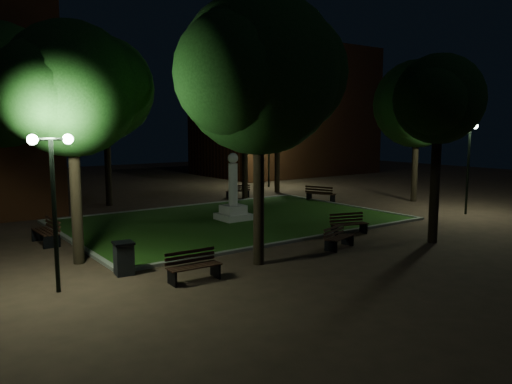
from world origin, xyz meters
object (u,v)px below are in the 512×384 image
bench_near_right (348,224)px  bench_west_near (193,267)px  bench_left_side (47,232)px  bench_right_side (320,194)px  monument (233,201)px  bench_far_side (238,192)px  bench_near_left (338,238)px  trash_bin (124,258)px

bench_near_right → bench_west_near: bearing=-151.4°
bench_left_side → bench_right_side: 16.16m
monument → bench_far_side: size_ratio=2.03×
monument → bench_near_left: size_ratio=2.06×
bench_near_right → bench_west_near: bench_west_near is taller
bench_near_left → bench_left_side: (-8.63, 7.07, 0.08)m
bench_near_left → bench_right_side: (7.43, 8.85, 0.08)m
bench_right_side → trash_bin: 16.88m
monument → bench_west_near: bearing=-130.6°
bench_near_left → bench_west_near: size_ratio=0.95×
bench_near_left → bench_right_side: bearing=33.9°
bench_near_right → bench_far_side: bearing=95.2°
bench_near_left → bench_west_near: bench_west_near is taller
bench_near_left → bench_west_near: (-6.32, -0.34, 0.04)m
bench_west_near → trash_bin: trash_bin is taller
bench_west_near → trash_bin: size_ratio=1.60×
bench_near_left → bench_far_side: bench_far_side is taller
bench_west_near → bench_far_side: bearing=53.9°
bench_near_left → trash_bin: (-7.74, 1.45, 0.14)m
bench_right_side → monument: bearing=83.4°
bench_left_side → bench_far_side: 14.43m
monument → bench_west_near: size_ratio=1.96×
monument → trash_bin: size_ratio=3.13×
bench_near_right → bench_left_side: (-10.76, 5.56, 0.05)m
bench_near_right → bench_near_left: bearing=-128.5°
bench_near_right → bench_far_side: bench_near_right is taller
bench_near_right → bench_left_side: bench_left_side is taller
bench_near_left → bench_near_right: 2.62m
bench_left_side → trash_bin: trash_bin is taller
bench_near_left → bench_left_side: bench_left_side is taller
bench_west_near → bench_right_side: size_ratio=0.87×
bench_near_right → trash_bin: bearing=-163.4°
bench_near_left → trash_bin: 7.88m
trash_bin → bench_far_side: bearing=44.1°
bench_west_near → bench_left_side: bench_left_side is taller
bench_near_right → trash_bin: 9.88m
bench_west_near → trash_bin: bearing=130.7°
bench_near_right → bench_west_near: size_ratio=1.03×
monument → bench_right_side: monument is taller
monument → bench_far_side: bearing=54.3°
monument → bench_near_right: monument is taller
bench_near_right → bench_left_side: 12.12m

